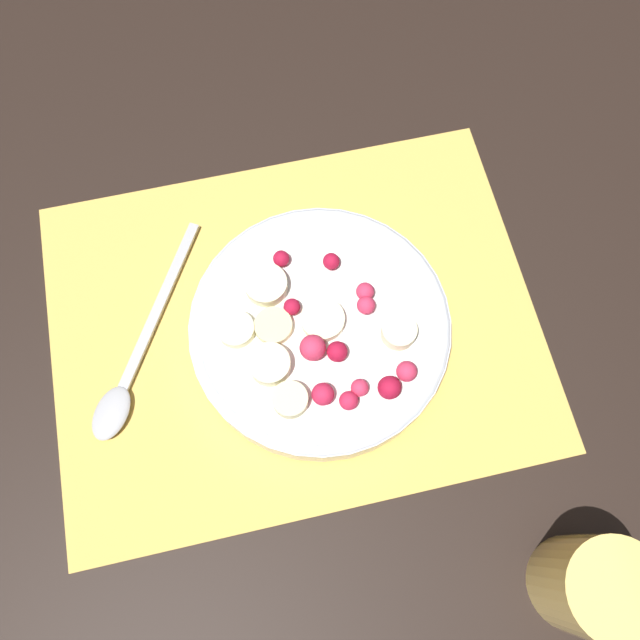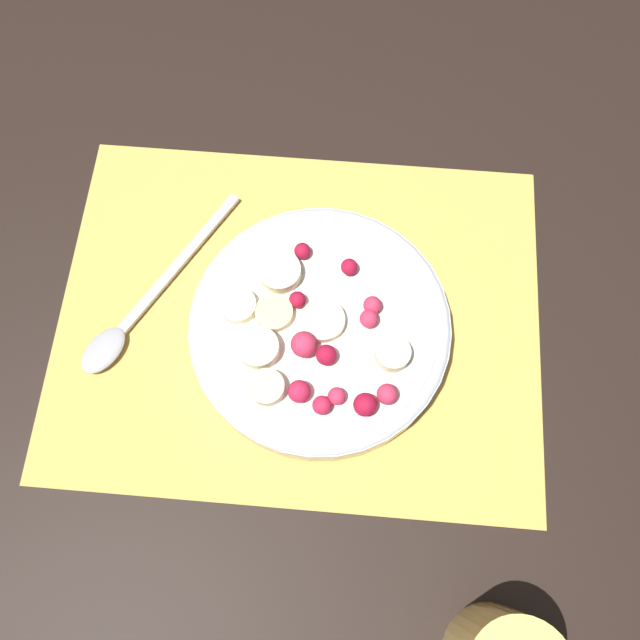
% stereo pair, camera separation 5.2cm
% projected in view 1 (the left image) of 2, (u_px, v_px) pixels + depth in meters
% --- Properties ---
extents(ground_plane, '(3.00, 3.00, 0.00)m').
position_uv_depth(ground_plane, '(294.00, 324.00, 0.56)').
color(ground_plane, black).
extents(placemat, '(0.43, 0.33, 0.01)m').
position_uv_depth(placemat, '(294.00, 323.00, 0.56)').
color(placemat, '#E0B251').
rests_on(placemat, ground_plane).
extents(fruit_bowl, '(0.22, 0.22, 0.05)m').
position_uv_depth(fruit_bowl, '(320.00, 329.00, 0.53)').
color(fruit_bowl, silver).
rests_on(fruit_bowl, placemat).
extents(spoon, '(0.12, 0.19, 0.01)m').
position_uv_depth(spoon, '(130.00, 372.00, 0.54)').
color(spoon, '#B2B2B7').
rests_on(spoon, placemat).
extents(drinking_glass, '(0.07, 0.07, 0.08)m').
position_uv_depth(drinking_glass, '(594.00, 587.00, 0.45)').
color(drinking_glass, '#F4CC66').
rests_on(drinking_glass, ground_plane).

